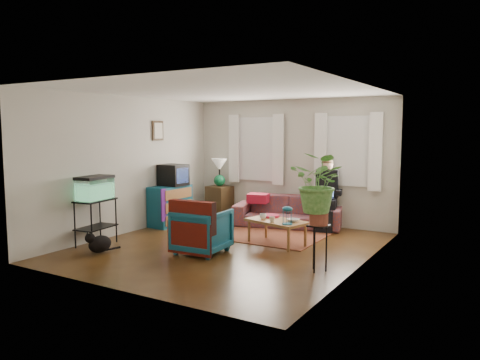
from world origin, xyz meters
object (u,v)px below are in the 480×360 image
Objects in this scene: coffee_table at (277,232)px; plant_stand at (318,248)px; aquarium_stand at (96,222)px; armchair at (202,229)px; side_table at (220,201)px; dresser at (170,206)px; sofa at (288,206)px.

plant_stand is at bearing -26.68° from coffee_table.
armchair is at bearing 9.05° from aquarium_stand.
dresser is at bearing -104.19° from side_table.
sofa is 1.81m from side_table.
aquarium_stand is 3.85m from plant_stand.
coffee_table is at bearing 24.33° from aquarium_stand.
side_table is at bearing 77.99° from dresser.
aquarium_stand reaches higher than side_table.
side_table is 0.89× the size of armchair.
sofa is at bearing 123.76° from coffee_table.
sofa is at bearing 48.25° from aquarium_stand.
plant_stand is at bearing -71.31° from sofa.
aquarium_stand is (-0.35, -3.31, 0.05)m from side_table.
plant_stand is (3.81, 0.54, -0.06)m from aquarium_stand.
armchair is at bearing -179.77° from plant_stand.
side_table is 1.39m from dresser.
sofa reaches higher than aquarium_stand.
side_table reaches higher than coffee_table.
side_table is (-1.80, 0.21, -0.07)m from sofa.
dresser is at bearing -166.39° from sofa.
aquarium_stand reaches higher than coffee_table.
coffee_table is (0.49, -1.49, -0.21)m from sofa.
sofa reaches higher than side_table.
side_table is 0.88× the size of aquarium_stand.
dresser is 2.66m from coffee_table.
coffee_table is 1.58× the size of plant_stand.
armchair is at bearing -61.85° from side_table.
dresser is at bearing -172.16° from coffee_table.
armchair is at bearing -110.89° from coffee_table.
dresser is 1.16× the size of armchair.
aquarium_stand reaches higher than armchair.
dresser reaches higher than aquarium_stand.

